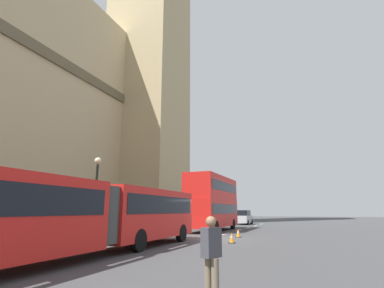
% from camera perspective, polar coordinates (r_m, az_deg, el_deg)
% --- Properties ---
extents(ground_plane, '(160.00, 160.00, 0.00)m').
position_cam_1_polar(ground_plane, '(20.11, 3.10, -18.03)').
color(ground_plane, '#424244').
extents(lane_centre_marking, '(39.00, 0.16, 0.01)m').
position_cam_1_polar(lane_centre_marking, '(24.42, 6.65, -17.04)').
color(lane_centre_marking, silver).
rests_on(lane_centre_marking, ground_plane).
extents(articulated_bus, '(16.26, 2.54, 2.90)m').
position_cam_1_polar(articulated_bus, '(13.00, -19.21, -12.47)').
color(articulated_bus, red).
rests_on(articulated_bus, ground_plane).
extents(double_decker_bus, '(9.01, 2.54, 4.90)m').
position_cam_1_polar(double_decker_bus, '(27.77, 4.09, -11.00)').
color(double_decker_bus, red).
rests_on(double_decker_bus, ground_plane).
extents(sedan_lead, '(4.40, 1.86, 1.85)m').
position_cam_1_polar(sedan_lead, '(41.05, 10.00, -13.95)').
color(sedan_lead, '#B7B7BC').
rests_on(sedan_lead, ground_plane).
extents(traffic_cone_west, '(0.36, 0.36, 0.58)m').
position_cam_1_polar(traffic_cone_west, '(13.46, 3.64, -19.36)').
color(traffic_cone_west, black).
rests_on(traffic_cone_west, ground_plane).
extents(traffic_cone_middle, '(0.36, 0.36, 0.58)m').
position_cam_1_polar(traffic_cone_middle, '(17.60, 7.77, -17.74)').
color(traffic_cone_middle, black).
rests_on(traffic_cone_middle, ground_plane).
extents(traffic_cone_east, '(0.36, 0.36, 0.58)m').
position_cam_1_polar(traffic_cone_east, '(21.40, 9.04, -16.82)').
color(traffic_cone_east, black).
rests_on(traffic_cone_east, ground_plane).
extents(street_lamp, '(0.44, 0.44, 5.27)m').
position_cam_1_polar(street_lamp, '(20.24, -18.31, -8.71)').
color(street_lamp, black).
rests_on(street_lamp, ground_plane).
extents(pedestrian_near_cones, '(0.46, 0.39, 1.69)m').
position_cam_1_polar(pedestrian_near_cones, '(6.46, 3.80, -20.81)').
color(pedestrian_near_cones, '#726651').
rests_on(pedestrian_near_cones, ground_plane).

